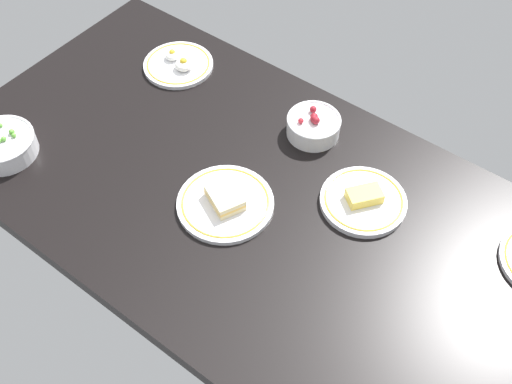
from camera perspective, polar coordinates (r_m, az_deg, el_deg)
The scene contains 6 objects.
dining_table at distance 145.38cm, azimuth -0.00°, elevation -0.98°, with size 155.38×80.23×4.00cm, color black.
plate_sandwich at distance 141.66cm, azimuth -2.84°, elevation -0.94°, with size 22.33×22.33×4.44cm.
bowl_berries at distance 155.83cm, azimuth 5.29°, elevation 6.11°, with size 13.55×13.55×6.80cm.
bowl_peas at distance 162.78cm, azimuth -22.24°, elevation 4.05°, with size 16.07×16.07×6.42cm.
plate_eggs at distance 176.49cm, azimuth -7.13°, elevation 11.59°, with size 19.30×19.30×4.71cm.
plate_cheese at distance 143.98cm, azimuth 9.83°, elevation -0.76°, with size 19.93×19.93×4.11cm.
Camera 1 is at (-53.34, 70.41, 117.47)cm, focal length 43.56 mm.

